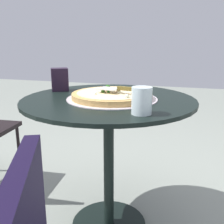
{
  "coord_description": "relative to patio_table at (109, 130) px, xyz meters",
  "views": [
    {
      "loc": [
        1.28,
        0.39,
        1.04
      ],
      "look_at": [
        0.02,
        0.02,
        0.69
      ],
      "focal_mm": 42.95,
      "sensor_mm": 36.0,
      "label": 1
    }
  ],
  "objects": [
    {
      "name": "patio_table",
      "position": [
        0.0,
        0.0,
        0.0
      ],
      "size": [
        0.89,
        0.89,
        0.76
      ],
      "color": "black",
      "rests_on": "ground"
    },
    {
      "name": "pizza_on_tray",
      "position": [
        0.02,
        0.02,
        0.19
      ],
      "size": [
        0.46,
        0.46,
        0.05
      ],
      "color": "silver",
      "rests_on": "patio_table"
    },
    {
      "name": "pizza_server",
      "position": [
        0.03,
        0.06,
        0.23
      ],
      "size": [
        0.1,
        0.22,
        0.02
      ],
      "color": "silver",
      "rests_on": "pizza_on_tray"
    },
    {
      "name": "drinking_cup",
      "position": [
        0.26,
        0.22,
        0.23
      ],
      "size": [
        0.08,
        0.08,
        0.11
      ],
      "primitive_type": "cylinder",
      "color": "white",
      "rests_on": "patio_table"
    },
    {
      "name": "napkin_dispenser",
      "position": [
        -0.12,
        -0.33,
        0.24
      ],
      "size": [
        0.11,
        0.12,
        0.13
      ],
      "primitive_type": "cube",
      "rotation": [
        0.0,
        0.0,
        2.1
      ],
      "color": "black",
      "rests_on": "patio_table"
    }
  ]
}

